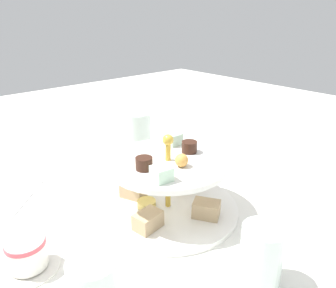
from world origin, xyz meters
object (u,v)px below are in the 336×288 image
at_px(water_glass_short_left, 94,286).
at_px(teacup_with_saucer, 27,255).
at_px(water_glass_tall_right, 138,137).
at_px(water_glass_mid_back, 261,256).
at_px(butter_knife_right, 27,197).
at_px(tiered_serving_stand, 168,189).
at_px(butter_knife_left, 281,176).

relative_size(water_glass_short_left, teacup_with_saucer, 0.87).
height_order(water_glass_tall_right, water_glass_mid_back, water_glass_tall_right).
relative_size(water_glass_tall_right, water_glass_short_left, 1.61).
distance_m(butter_knife_right, water_glass_mid_back, 0.49).
height_order(tiered_serving_stand, teacup_with_saucer, tiered_serving_stand).
bearing_deg(teacup_with_saucer, butter_knife_left, 170.03).
distance_m(butter_knife_left, water_glass_mid_back, 0.35).
xyz_separation_m(water_glass_tall_right, butter_knife_right, (0.29, -0.00, -0.06)).
bearing_deg(water_glass_tall_right, tiered_serving_stand, 65.93).
relative_size(butter_knife_left, butter_knife_right, 1.00).
bearing_deg(water_glass_short_left, butter_knife_left, -176.05).
xyz_separation_m(teacup_with_saucer, water_glass_mid_back, (-0.23, 0.25, 0.02)).
xyz_separation_m(water_glass_tall_right, water_glass_mid_back, (0.13, 0.45, -0.02)).
xyz_separation_m(teacup_with_saucer, butter_knife_left, (-0.55, 0.10, -0.02)).
distance_m(tiered_serving_stand, water_glass_tall_right, 0.25).
bearing_deg(water_glass_mid_back, tiered_serving_stand, -96.70).
xyz_separation_m(tiered_serving_stand, water_glass_short_left, (0.22, 0.11, -0.01)).
relative_size(tiered_serving_stand, water_glass_tall_right, 2.14).
distance_m(water_glass_short_left, teacup_with_saucer, 0.14).
distance_m(tiered_serving_stand, butter_knife_left, 0.30).
bearing_deg(butter_knife_right, water_glass_mid_back, 64.52).
distance_m(water_glass_tall_right, water_glass_short_left, 0.47).
xyz_separation_m(tiered_serving_stand, teacup_with_saucer, (0.26, -0.02, -0.02)).
bearing_deg(butter_knife_left, water_glass_tall_right, 55.26).
height_order(tiered_serving_stand, water_glass_tall_right, tiered_serving_stand).
relative_size(butter_knife_right, water_glass_mid_back, 1.83).
height_order(water_glass_tall_right, water_glass_short_left, water_glass_tall_right).
distance_m(water_glass_short_left, butter_knife_left, 0.52).
bearing_deg(tiered_serving_stand, teacup_with_saucer, -5.14).
bearing_deg(tiered_serving_stand, water_glass_mid_back, 83.30).
height_order(water_glass_tall_right, teacup_with_saucer, water_glass_tall_right).
distance_m(teacup_with_saucer, butter_knife_right, 0.22).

